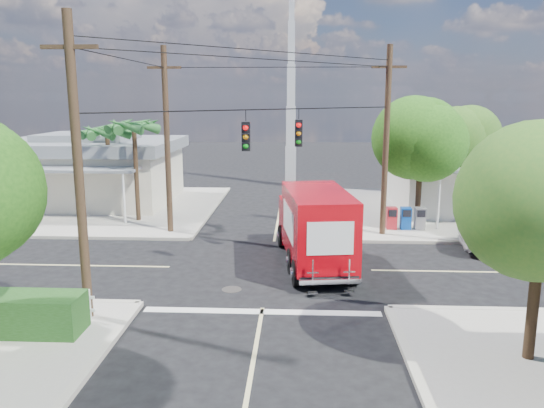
{
  "coord_description": "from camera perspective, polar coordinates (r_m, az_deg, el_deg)",
  "views": [
    {
      "loc": [
        1.12,
        -19.97,
        6.65
      ],
      "look_at": [
        0.0,
        2.0,
        2.2
      ],
      "focal_mm": 35.0,
      "sensor_mm": 36.0,
      "label": 1
    }
  ],
  "objects": [
    {
      "name": "sidewalk_nw",
      "position": [
        33.74,
        -17.98,
        -0.37
      ],
      "size": [
        14.12,
        14.12,
        0.14
      ],
      "color": "#A6A095",
      "rests_on": "ground"
    },
    {
      "name": "sidewalk_ne",
      "position": [
        33.02,
        20.04,
        -0.76
      ],
      "size": [
        14.12,
        14.12,
        0.14
      ],
      "color": "#A6A095",
      "rests_on": "ground"
    },
    {
      "name": "parked_car",
      "position": [
        25.27,
        26.19,
        -3.07
      ],
      "size": [
        6.33,
        3.63,
        1.66
      ],
      "primitive_type": "imported",
      "rotation": [
        0.0,
        0.0,
        1.42
      ],
      "color": "silver",
      "rests_on": "ground"
    },
    {
      "name": "tree_ne_front",
      "position": [
        27.48,
        15.84,
        7.08
      ],
      "size": [
        4.21,
        4.14,
        6.66
      ],
      "color": "#422D1C",
      "rests_on": "sidewalk_ne"
    },
    {
      "name": "radio_tower",
      "position": [
        39.98,
        2.05,
        9.99
      ],
      "size": [
        0.8,
        0.8,
        17.0
      ],
      "color": "silver",
      "rests_on": "ground"
    },
    {
      "name": "building_nw",
      "position": [
        35.26,
        -18.99,
        3.6
      ],
      "size": [
        10.8,
        10.2,
        4.3
      ],
      "color": "beige",
      "rests_on": "sidewalk_nw"
    },
    {
      "name": "delivery_truck",
      "position": [
        21.23,
        4.59,
        -2.4
      ],
      "size": [
        3.15,
        7.43,
        3.12
      ],
      "color": "black",
      "rests_on": "ground"
    },
    {
      "name": "tree_se",
      "position": [
        14.26,
        27.25,
        -0.39
      ],
      "size": [
        3.67,
        3.54,
        5.62
      ],
      "color": "#422D1C",
      "rests_on": "sidewalk_se"
    },
    {
      "name": "tree_ne_back",
      "position": [
        30.3,
        19.68,
        6.11
      ],
      "size": [
        3.77,
        3.66,
        5.82
      ],
      "color": "#422D1C",
      "rests_on": "sidewalk_ne"
    },
    {
      "name": "utility_poles",
      "position": [
        21.83,
        -4.23,
        6.21
      ],
      "size": [
        12.0,
        10.68,
        9.0
      ],
      "color": "#473321",
      "rests_on": "ground"
    },
    {
      "name": "vending_boxes",
      "position": [
        27.37,
        14.18,
        -1.49
      ],
      "size": [
        1.9,
        0.5,
        1.1
      ],
      "color": "red",
      "rests_on": "sidewalk_ne"
    },
    {
      "name": "ground",
      "position": [
        21.08,
        -0.28,
        -6.96
      ],
      "size": [
        120.0,
        120.0,
        0.0
      ],
      "primitive_type": "plane",
      "color": "black",
      "rests_on": "ground"
    },
    {
      "name": "road_markings",
      "position": [
        19.68,
        -0.52,
        -8.29
      ],
      "size": [
        32.0,
        32.0,
        0.01
      ],
      "color": "beige",
      "rests_on": "ground"
    },
    {
      "name": "palm_nw_front",
      "position": [
        28.83,
        -14.63,
        7.88
      ],
      "size": [
        3.01,
        3.08,
        5.59
      ],
      "color": "#422D1C",
      "rests_on": "sidewalk_nw"
    },
    {
      "name": "building_ne",
      "position": [
        34.18,
        22.38,
        3.3
      ],
      "size": [
        11.8,
        10.2,
        4.5
      ],
      "color": "silver",
      "rests_on": "sidewalk_ne"
    },
    {
      "name": "palm_nw_back",
      "position": [
        30.91,
        -17.33,
        7.25
      ],
      "size": [
        3.01,
        3.08,
        5.19
      ],
      "color": "#422D1C",
      "rests_on": "sidewalk_nw"
    }
  ]
}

